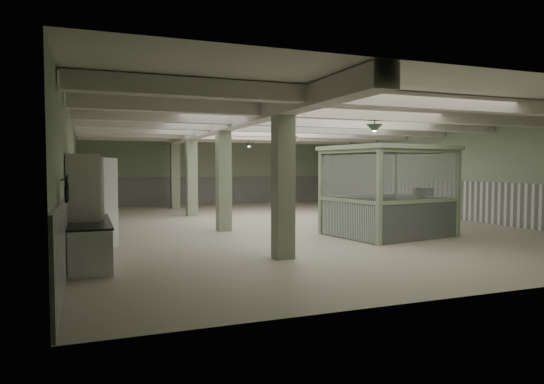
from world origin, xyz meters
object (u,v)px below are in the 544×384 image
object	(u,v)px
guard_booth	(388,176)
filing_cabinet	(423,209)
walkin_cooler	(85,203)
prep_counter	(90,236)

from	to	relation	value
guard_booth	filing_cabinet	distance (m)	2.01
walkin_cooler	filing_cabinet	size ratio (longest dim) A/B	1.92
filing_cabinet	guard_booth	bearing A→B (deg)	-146.40
prep_counter	filing_cabinet	xyz separation A→B (m)	(9.94, 0.88, 0.23)
walkin_cooler	guard_booth	bearing A→B (deg)	1.43
prep_counter	guard_booth	bearing A→B (deg)	3.00
guard_booth	filing_cabinet	xyz separation A→B (m)	(1.63, 0.45, -1.10)
prep_counter	filing_cabinet	size ratio (longest dim) A/B	3.44
filing_cabinet	walkin_cooler	bearing A→B (deg)	-158.00
prep_counter	guard_booth	world-z (taller)	guard_booth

